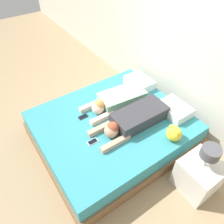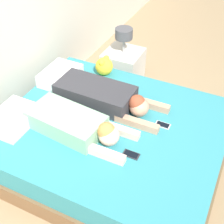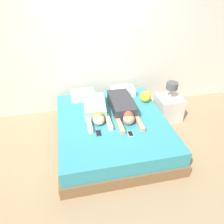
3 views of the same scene
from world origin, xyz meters
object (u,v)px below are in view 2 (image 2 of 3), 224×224
person_left (76,125)px  cell_phone_left (131,154)px  bed (112,140)px  pillow_head_right (60,76)px  person_right (104,97)px  pillow_head_left (13,119)px  nightstand (123,66)px  cell_phone_right (163,125)px  plush_toy (104,66)px

person_left → cell_phone_left: (-0.04, -0.56, -0.08)m
bed → pillow_head_right: pillow_head_right is taller
bed → person_right: bearing=40.1°
pillow_head_left → person_left: bearing=-74.3°
pillow_head_right → cell_phone_left: 1.33m
bed → nightstand: nightstand is taller
pillow_head_right → bed: bearing=-115.8°
pillow_head_left → cell_phone_left: pillow_head_left is taller
person_right → pillow_head_right: bearing=75.5°
bed → person_right: (0.24, 0.20, 0.32)m
pillow_head_left → person_right: size_ratio=0.40×
pillow_head_left → cell_phone_left: bearing=-84.0°
pillow_head_right → nightstand: bearing=-24.5°
cell_phone_left → cell_phone_right: same height
pillow_head_right → nightstand: (0.85, -0.39, -0.24)m
pillow_head_left → cell_phone_right: bearing=-64.9°
pillow_head_left → pillow_head_right: size_ratio=1.00×
bed → cell_phone_right: bearing=-66.3°
bed → cell_phone_left: size_ratio=15.01×
cell_phone_left → plush_toy: (1.02, 0.77, 0.10)m
pillow_head_left → nightstand: size_ratio=0.58×
bed → person_right: 0.44m
person_right → cell_phone_left: bearing=-135.0°
nightstand → pillow_head_left: bearing=166.8°
person_left → nightstand: 1.52m
cell_phone_left → person_right: bearing=45.0°
pillow_head_right → person_right: person_right is taller
pillow_head_left → cell_phone_left: (0.12, -1.14, -0.06)m
nightstand → bed: bearing=-160.4°
plush_toy → nightstand: 0.58m
plush_toy → pillow_head_right: bearing=132.3°
person_left → nightstand: size_ratio=1.31×
person_right → plush_toy: size_ratio=5.35×
bed → person_right: size_ratio=1.87×
plush_toy → nightstand: (0.51, -0.01, -0.28)m
plush_toy → person_left: bearing=-167.6°
bed → pillow_head_left: bearing=115.8°
pillow_head_left → nightstand: (1.64, -0.39, -0.24)m
pillow_head_left → cell_phone_right: pillow_head_left is taller
person_left → person_right: bearing=-5.2°
pillow_head_left → cell_phone_right: size_ratio=3.21×
person_left → nightstand: bearing=7.7°
pillow_head_right → cell_phone_right: bearing=-99.3°
plush_toy → nightstand: size_ratio=0.27×
cell_phone_right → cell_phone_left: bearing=165.5°
cell_phone_right → pillow_head_left: bearing=115.1°
plush_toy → pillow_head_left: bearing=161.9°
cell_phone_right → pillow_head_right: bearing=80.7°
person_left → nightstand: nightstand is taller
person_left → cell_phone_right: 0.81m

